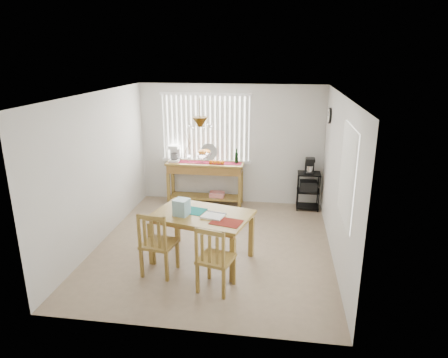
% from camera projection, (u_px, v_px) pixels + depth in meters
% --- Properties ---
extents(ground, '(4.00, 4.50, 0.01)m').
position_uv_depth(ground, '(214.00, 246.00, 6.97)').
color(ground, gray).
extents(room_shell, '(4.20, 4.70, 2.70)m').
position_uv_depth(room_shell, '(213.00, 151.00, 6.47)').
color(room_shell, silver).
rests_on(room_shell, ground).
extents(sideboard, '(1.68, 0.47, 0.94)m').
position_uv_depth(sideboard, '(206.00, 173.00, 8.71)').
color(sideboard, olive).
rests_on(sideboard, ground).
extents(sideboard_items, '(1.59, 0.40, 0.72)m').
position_uv_depth(sideboard_items, '(194.00, 155.00, 8.64)').
color(sideboard_items, maroon).
rests_on(sideboard_items, sideboard).
extents(wire_cart, '(0.47, 0.38, 0.80)m').
position_uv_depth(wire_cart, '(308.00, 187.00, 8.47)').
color(wire_cart, black).
rests_on(wire_cart, ground).
extents(cart_items, '(0.19, 0.23, 0.33)m').
position_uv_depth(cart_items, '(310.00, 166.00, 8.34)').
color(cart_items, black).
rests_on(cart_items, wire_cart).
extents(dining_table, '(1.69, 1.30, 0.80)m').
position_uv_depth(dining_table, '(202.00, 219.00, 6.28)').
color(dining_table, olive).
rests_on(dining_table, ground).
extents(table_items, '(1.14, 0.80, 0.26)m').
position_uv_depth(table_items, '(190.00, 210.00, 6.16)').
color(table_items, '#136F6D').
rests_on(table_items, dining_table).
extents(chair_left, '(0.53, 0.53, 1.02)m').
position_uv_depth(chair_left, '(158.00, 244.00, 5.93)').
color(chair_left, olive).
rests_on(chair_left, ground).
extents(chair_right, '(0.56, 0.56, 0.99)m').
position_uv_depth(chair_right, '(215.00, 259.00, 5.51)').
color(chair_right, olive).
rests_on(chair_right, ground).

